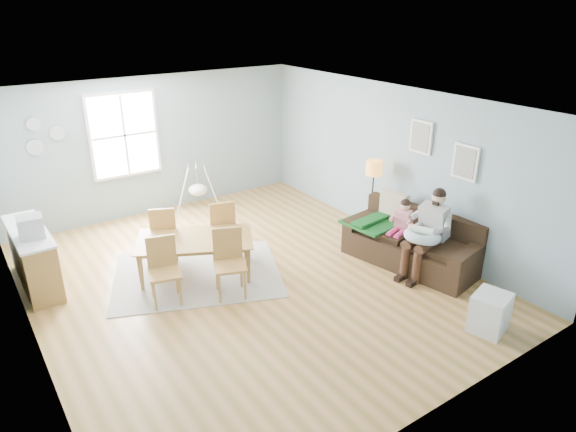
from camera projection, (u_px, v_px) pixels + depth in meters
room at (242, 125)px, 7.02m from camera, size 8.40×9.40×3.90m
window at (124, 135)px, 9.64m from camera, size 1.32×0.08×1.62m
pictures at (442, 149)px, 7.99m from camera, size 0.05×1.34×0.74m
wall_plates at (42, 136)px, 8.84m from camera, size 0.67×0.02×0.66m
sofa at (413, 245)px, 8.35m from camera, size 1.31×2.28×0.87m
green_throw at (375, 221)px, 8.66m from camera, size 1.07×0.92×0.04m
beige_pillow at (394, 206)px, 8.67m from camera, size 0.25×0.51×0.49m
father at (428, 230)px, 7.90m from camera, size 0.98×0.52×1.36m
nursing_pillow at (422, 236)px, 7.81m from camera, size 0.69×0.68×0.23m
infant at (421, 230)px, 7.80m from camera, size 0.27×0.39×0.15m
toddler at (402, 220)px, 8.27m from camera, size 0.55×0.38×0.82m
floor_lamp at (374, 174)px, 8.96m from camera, size 0.29×0.29×1.43m
storage_cube at (490, 313)px, 6.63m from camera, size 0.57×0.53×0.52m
rug at (197, 274)px, 8.08m from camera, size 3.09×2.76×0.01m
dining_table at (196, 257)px, 7.96m from camera, size 2.01×1.66×0.62m
chair_sw at (163, 266)px, 7.21m from camera, size 0.53×0.53×0.96m
chair_se at (229, 258)px, 7.39m from camera, size 0.58×0.58×0.99m
chair_nw at (164, 230)px, 8.34m from camera, size 0.58×0.58×0.96m
chair_ne at (222, 224)px, 8.52m from camera, size 0.54×0.54×0.98m
counter at (33, 257)px, 7.64m from camera, size 0.50×1.63×0.91m
monitor at (31, 227)px, 7.18m from camera, size 0.36×0.35×0.31m
baby_swing at (198, 189)px, 10.49m from camera, size 1.22×1.23×0.94m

